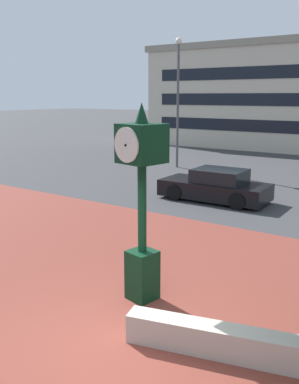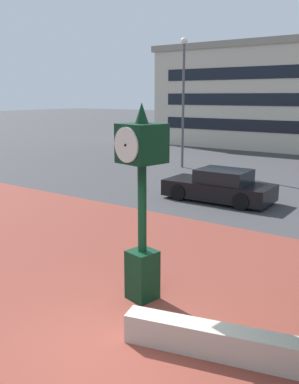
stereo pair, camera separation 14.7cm
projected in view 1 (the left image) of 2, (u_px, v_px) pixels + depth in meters
name	position (u px, v px, depth m)	size (l,w,h in m)	color
ground_plane	(113.00, 349.00, 6.97)	(200.00, 200.00, 0.00)	#38383A
plaza_brick_paving	(166.00, 308.00, 8.30)	(44.00, 11.32, 0.01)	brown
planter_wall	(223.00, 341.00, 6.74)	(3.20, 0.40, 0.50)	#ADA393
street_clock	(142.00, 195.00, 8.24)	(0.88, 0.92, 3.96)	black
car_street_mid	(216.00, 186.00, 16.75)	(4.30, 1.97, 1.28)	black
street_lamp_post	(178.00, 91.00, 23.80)	(0.36, 0.36, 7.22)	#4C4C51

